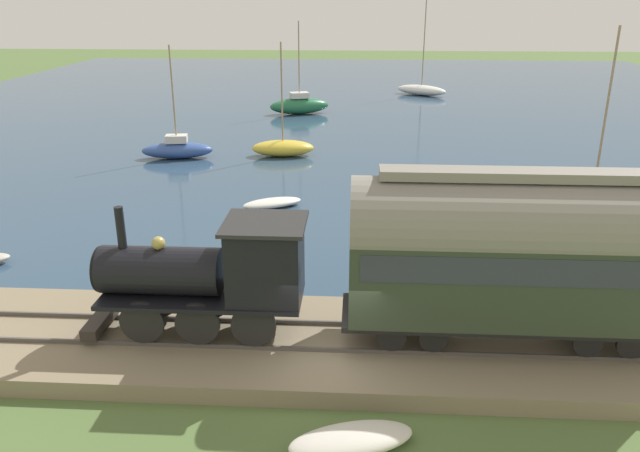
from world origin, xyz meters
name	(u,v)px	position (x,y,z in m)	size (l,w,h in m)	color
ground_plane	(330,375)	(0.00, 0.00, 0.00)	(200.00, 200.00, 0.00)	#516B38
harbor_water	(351,102)	(43.84, 0.00, 0.00)	(80.00, 80.00, 0.01)	#2D4760
rail_embankment	(331,346)	(1.04, 0.00, 0.25)	(4.99, 56.00, 0.62)	#84755B
steam_locomotive	(215,270)	(1.04, 3.12, 2.44)	(2.02, 5.98, 3.56)	black
passenger_coach	(513,250)	(1.04, -4.62, 3.22)	(2.32, 8.66, 4.71)	black
sailboat_blue	(177,149)	(22.37, 10.22, 0.57)	(2.06, 4.40, 6.63)	#335199
sailboat_yellow	(283,148)	(23.31, 3.92, 0.52)	(2.09, 3.93, 6.75)	gold
sailboat_brown	(591,206)	(12.47, -10.82, 0.67)	(1.67, 6.23, 8.18)	brown
sailboat_green	(299,105)	(37.67, 4.22, 0.73)	(3.22, 5.23, 7.34)	#236B42
sailboat_white	(421,90)	(48.55, -6.82, 0.54)	(4.08, 5.27, 9.04)	white
rowboat_far_out	(272,203)	(13.51, 3.29, 0.21)	(2.17, 2.99, 0.40)	silver
rowboat_near_shore	(460,211)	(12.73, -5.25, 0.27)	(2.07, 1.97, 0.53)	beige
beached_dinghy	(351,440)	(-2.76, -0.60, 0.22)	(1.88, 3.00, 0.44)	beige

